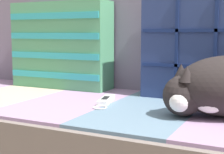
# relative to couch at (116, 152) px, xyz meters

# --- Properties ---
(couch) EXTENTS (1.96, 0.79, 0.39)m
(couch) POSITION_rel_couch_xyz_m (0.00, 0.00, 0.00)
(couch) COLOR #3D3838
(couch) RESTS_ON ground_plane
(sofa_backrest) EXTENTS (1.92, 0.14, 0.46)m
(sofa_backrest) POSITION_rel_couch_xyz_m (-0.00, 0.33, 0.43)
(sofa_backrest) COLOR slate
(sofa_backrest) RESTS_ON couch
(throw_pillow_quilted) EXTENTS (0.42, 0.14, 0.39)m
(throw_pillow_quilted) POSITION_rel_couch_xyz_m (0.26, 0.18, 0.39)
(throw_pillow_quilted) COLOR navy
(throw_pillow_quilted) RESTS_ON couch
(throw_pillow_striped) EXTENTS (0.47, 0.14, 0.39)m
(throw_pillow_striped) POSITION_rel_couch_xyz_m (-0.37, 0.18, 0.39)
(throw_pillow_striped) COLOR #4C9366
(throw_pillow_striped) RESTS_ON couch
(sleeping_cat) EXTENTS (0.39, 0.35, 0.19)m
(sleeping_cat) POSITION_rel_couch_xyz_m (0.39, -0.07, 0.28)
(sleeping_cat) COLOR black
(sleeping_cat) RESTS_ON couch
(game_remote_far) EXTENTS (0.09, 0.20, 0.02)m
(game_remote_far) POSITION_rel_couch_xyz_m (-0.02, -0.05, 0.21)
(game_remote_far) COLOR white
(game_remote_far) RESTS_ON couch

